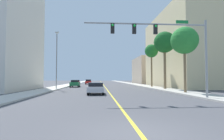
# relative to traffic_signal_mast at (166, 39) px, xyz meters

# --- Properties ---
(ground) EXTENTS (192.00, 192.00, 0.00)m
(ground) POSITION_rel_traffic_signal_mast_xyz_m (-4.48, 32.66, -5.22)
(ground) COLOR #47474C
(sidewalk_left) EXTENTS (3.08, 168.00, 0.15)m
(sidewalk_left) POSITION_rel_traffic_signal_mast_xyz_m (-13.66, 32.66, -5.15)
(sidewalk_left) COLOR beige
(sidewalk_left) RESTS_ON ground
(sidewalk_right) EXTENTS (3.08, 168.00, 0.15)m
(sidewalk_right) POSITION_rel_traffic_signal_mast_xyz_m (4.69, 32.66, -5.15)
(sidewalk_right) COLOR #B2ADA3
(sidewalk_right) RESTS_ON ground
(lane_marking_center) EXTENTS (0.16, 144.00, 0.01)m
(lane_marking_center) POSITION_rel_traffic_signal_mast_xyz_m (-4.48, 32.66, -5.22)
(lane_marking_center) COLOR yellow
(lane_marking_center) RESTS_ON ground
(building_right_near) EXTENTS (16.57, 24.01, 15.95)m
(building_right_near) POSITION_rel_traffic_signal_mast_xyz_m (15.75, 23.46, 2.75)
(building_right_near) COLOR beige
(building_right_near) RESTS_ON ground
(building_right_far) EXTENTS (16.34, 16.47, 9.03)m
(building_right_far) POSITION_rel_traffic_signal_mast_xyz_m (15.63, 48.83, -0.71)
(building_right_far) COLOR tan
(building_right_far) RESTS_ON ground
(traffic_signal_mast) EXTENTS (10.71, 0.36, 6.76)m
(traffic_signal_mast) POSITION_rel_traffic_signal_mast_xyz_m (0.00, 0.00, 0.00)
(traffic_signal_mast) COLOR gray
(traffic_signal_mast) RESTS_ON sidewalk_right
(street_lamp) EXTENTS (0.56, 0.28, 9.23)m
(street_lamp) POSITION_rel_traffic_signal_mast_xyz_m (-12.62, 14.87, -0.02)
(street_lamp) COLOR gray
(street_lamp) RESTS_ON sidewalk_left
(palm_near) EXTENTS (3.22, 3.22, 7.78)m
(palm_near) POSITION_rel_traffic_signal_mast_xyz_m (4.38, 5.71, 1.04)
(palm_near) COLOR brown
(palm_near) RESTS_ON sidewalk_right
(palm_mid) EXTENTS (3.41, 3.41, 9.16)m
(palm_mid) POSITION_rel_traffic_signal_mast_xyz_m (4.75, 13.28, 2.27)
(palm_mid) COLOR brown
(palm_mid) RESTS_ON sidewalk_right
(palm_far) EXTENTS (2.65, 2.65, 8.50)m
(palm_far) POSITION_rel_traffic_signal_mast_xyz_m (4.81, 20.84, 1.96)
(palm_far) COLOR brown
(palm_far) RESTS_ON sidewalk_right
(car_green) EXTENTS (1.86, 4.42, 1.45)m
(car_green) POSITION_rel_traffic_signal_mast_xyz_m (-10.63, 23.03, -4.45)
(car_green) COLOR #196638
(car_green) RESTS_ON ground
(car_red) EXTENTS (1.86, 4.11, 1.44)m
(car_red) POSITION_rel_traffic_signal_mast_xyz_m (-8.87, 40.41, -4.48)
(car_red) COLOR red
(car_red) RESTS_ON ground
(car_silver) EXTENTS (1.87, 3.92, 1.31)m
(car_silver) POSITION_rel_traffic_signal_mast_xyz_m (-6.12, 5.64, -4.52)
(car_silver) COLOR #BCBCC1
(car_silver) RESTS_ON ground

